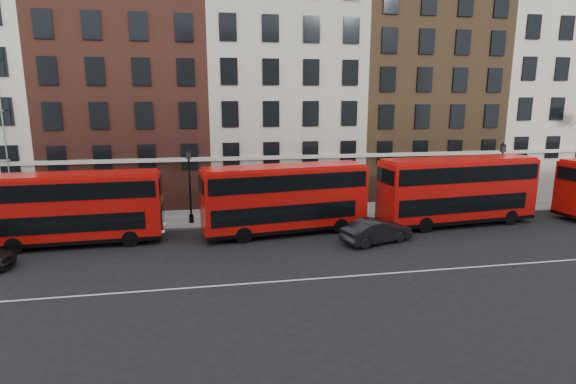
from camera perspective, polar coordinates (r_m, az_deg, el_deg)
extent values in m
plane|color=black|center=(25.10, 5.96, -8.90)|extent=(120.00, 120.00, 0.00)
cube|color=gray|center=(34.80, 1.13, -2.78)|extent=(80.00, 5.00, 0.15)
cube|color=gray|center=(32.44, 2.01, -3.87)|extent=(80.00, 0.30, 0.16)
cube|color=white|center=(23.32, 7.35, -10.58)|extent=(70.00, 0.12, 0.01)
cube|color=brown|center=(41.00, -19.48, 14.19)|extent=(12.80, 10.00, 22.00)
cube|color=#B2AE9D|center=(41.05, -0.95, 12.74)|extent=(12.80, 10.00, 19.00)
cube|color=brown|center=(44.98, 15.82, 13.50)|extent=(12.80, 10.00, 21.00)
cube|color=#BCB7A2|center=(51.83, 28.88, 11.68)|extent=(12.80, 10.00, 20.00)
cube|color=red|center=(30.24, -25.78, -1.84)|extent=(10.59, 2.87, 3.95)
cube|color=black|center=(30.69, -25.47, -5.21)|extent=(10.59, 2.91, 0.24)
cube|color=black|center=(30.46, -26.21, -3.09)|extent=(9.39, 2.90, 1.05)
cube|color=black|center=(30.00, -25.99, 0.44)|extent=(10.19, 2.93, 1.00)
cube|color=red|center=(29.87, -26.13, 1.94)|extent=(10.28, 2.66, 0.18)
cube|color=black|center=(29.62, -15.64, -2.89)|extent=(0.16, 2.20, 1.30)
cube|color=black|center=(29.37, -15.75, -0.87)|extent=(0.15, 1.90, 0.42)
cylinder|color=black|center=(29.01, -19.38, -5.60)|extent=(1.01, 0.31, 1.00)
cylinder|color=black|center=(31.14, -18.90, -4.39)|extent=(1.01, 0.31, 1.00)
cylinder|color=black|center=(30.51, -31.45, -5.86)|extent=(1.01, 0.31, 1.00)
cylinder|color=black|center=(32.54, -30.20, -4.70)|extent=(1.01, 0.31, 1.00)
cube|color=red|center=(29.52, -0.37, -0.81)|extent=(11.06, 4.01, 4.07)
cube|color=black|center=(30.00, -0.37, -4.37)|extent=(11.07, 4.05, 0.25)
cube|color=black|center=(29.59, -0.94, -2.16)|extent=(9.85, 3.93, 1.08)
cube|color=black|center=(29.27, -0.37, 1.60)|extent=(10.67, 4.04, 1.03)
cube|color=red|center=(29.14, -0.38, 3.20)|extent=(10.73, 3.77, 0.19)
cube|color=black|center=(31.75, 9.04, -1.53)|extent=(0.39, 2.26, 1.34)
cube|color=black|center=(31.52, 9.10, 0.42)|extent=(0.35, 1.95, 0.43)
cylinder|color=black|center=(30.19, 6.67, -4.29)|extent=(1.06, 0.42, 1.03)
cylinder|color=black|center=(32.22, 4.95, -3.21)|extent=(1.06, 0.42, 1.03)
cylinder|color=black|center=(28.16, -5.67, -5.46)|extent=(1.06, 0.42, 1.03)
cylinder|color=black|center=(30.32, -6.62, -4.21)|extent=(1.06, 0.42, 1.03)
cube|color=red|center=(33.86, 20.70, 0.25)|extent=(11.52, 3.78, 4.26)
cube|color=black|center=(34.30, 20.46, -3.02)|extent=(11.53, 3.82, 0.26)
cube|color=black|center=(33.82, 20.17, -0.98)|extent=(10.24, 3.74, 1.13)
cube|color=black|center=(33.64, 20.87, 2.46)|extent=(11.10, 3.82, 1.08)
cube|color=red|center=(33.52, 20.97, 3.91)|extent=(11.18, 3.53, 0.19)
cube|color=black|center=(37.67, 27.60, -0.53)|extent=(0.32, 2.37, 1.40)
cube|color=black|center=(37.47, 27.77, 1.20)|extent=(0.28, 2.05, 0.45)
cylinder|color=black|center=(35.68, 26.36, -2.90)|extent=(1.10, 0.40, 1.08)
cylinder|color=black|center=(37.44, 23.91, -2.04)|extent=(1.10, 0.40, 1.08)
cylinder|color=black|center=(31.53, 17.00, -3.99)|extent=(1.10, 0.40, 1.08)
cylinder|color=black|center=(33.50, 14.77, -2.94)|extent=(1.10, 0.40, 1.08)
cylinder|color=black|center=(41.08, 32.59, -1.79)|extent=(1.03, 0.42, 1.00)
imported|color=black|center=(28.56, 11.18, -4.88)|extent=(4.83, 2.93, 1.50)
cylinder|color=black|center=(32.29, -12.32, 0.12)|extent=(0.14, 0.14, 4.60)
cylinder|color=black|center=(32.75, -12.16, -3.31)|extent=(0.32, 0.32, 0.60)
cube|color=#262626|center=(31.88, -12.52, 4.61)|extent=(0.32, 0.32, 0.55)
cone|color=black|center=(31.84, -12.55, 5.23)|extent=(0.44, 0.44, 0.25)
cylinder|color=black|center=(39.38, 25.31, 1.33)|extent=(0.14, 0.14, 4.60)
cylinder|color=black|center=(39.76, 25.06, -1.50)|extent=(0.32, 0.32, 0.60)
cube|color=#262626|center=(39.05, 25.64, 5.01)|extent=(0.32, 0.32, 0.55)
cone|color=black|center=(39.02, 25.69, 5.52)|extent=(0.44, 0.44, 0.25)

